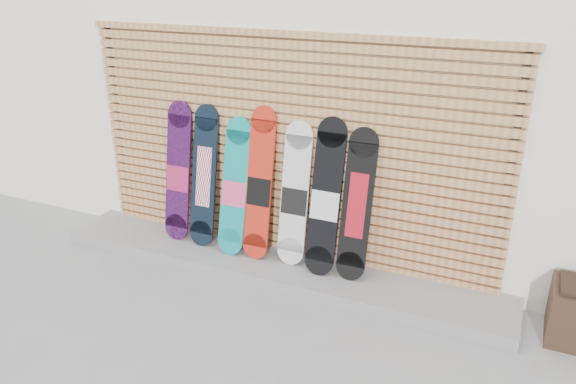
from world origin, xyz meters
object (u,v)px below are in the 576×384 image
at_px(snowboard_3, 259,185).
at_px(snowboard_5, 326,199).
at_px(snowboard_0, 178,173).
at_px(snowboard_6, 357,205).
at_px(snowboard_2, 235,188).
at_px(snowboard_4, 295,195).
at_px(snowboard_1, 204,177).

bearing_deg(snowboard_3, snowboard_5, -1.46).
distance_m(snowboard_0, snowboard_3, 0.95).
distance_m(snowboard_0, snowboard_6, 1.94).
distance_m(snowboard_3, snowboard_6, 0.99).
relative_size(snowboard_2, snowboard_6, 0.97).
distance_m(snowboard_2, snowboard_4, 0.64).
height_order(snowboard_1, snowboard_2, snowboard_1).
relative_size(snowboard_5, snowboard_6, 1.05).
xyz_separation_m(snowboard_1, snowboard_2, (0.37, -0.03, -0.05)).
height_order(snowboard_0, snowboard_3, snowboard_3).
height_order(snowboard_0, snowboard_4, snowboard_0).
height_order(snowboard_1, snowboard_6, snowboard_1).
distance_m(snowboard_0, snowboard_4, 1.32).
xyz_separation_m(snowboard_2, snowboard_5, (0.96, -0.00, 0.05)).
bearing_deg(snowboard_6, snowboard_0, 179.60).
bearing_deg(snowboard_3, snowboard_6, 0.20).
relative_size(snowboard_0, snowboard_4, 1.04).
bearing_deg(snowboard_2, snowboard_5, -0.14).
bearing_deg(snowboard_2, snowboard_4, 3.27).
bearing_deg(snowboard_1, snowboard_0, 178.80).
xyz_separation_m(snowboard_1, snowboard_6, (1.62, -0.01, -0.02)).
height_order(snowboard_0, snowboard_1, snowboard_0).
xyz_separation_m(snowboard_3, snowboard_5, (0.69, -0.02, -0.01)).
bearing_deg(snowboard_4, snowboard_6, -1.62).
bearing_deg(snowboard_4, snowboard_3, -176.70).
bearing_deg(snowboard_1, snowboard_4, 0.61).
distance_m(snowboard_1, snowboard_4, 1.00).
distance_m(snowboard_5, snowboard_6, 0.30).
bearing_deg(snowboard_5, snowboard_4, 173.22).
relative_size(snowboard_4, snowboard_6, 0.99).
bearing_deg(snowboard_5, snowboard_2, 179.86).
relative_size(snowboard_1, snowboard_4, 1.04).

